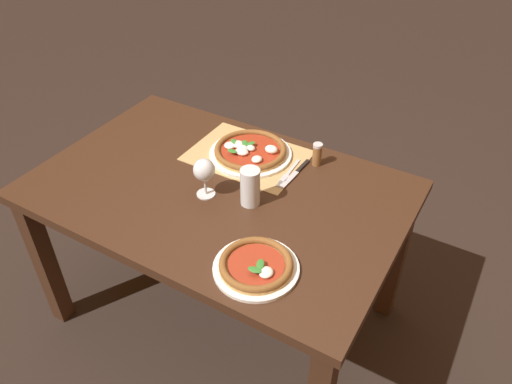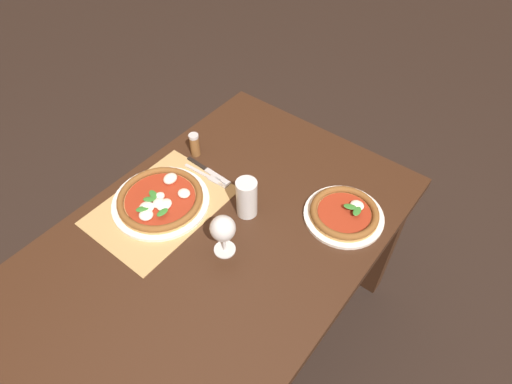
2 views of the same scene
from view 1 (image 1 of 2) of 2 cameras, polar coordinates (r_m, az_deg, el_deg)
ground_plane at (r=2.42m, az=-3.57°, el=-13.41°), size 24.00×24.00×0.00m
dining_table at (r=1.95m, az=-4.30°, el=-1.71°), size 1.39×0.91×0.74m
paper_placemat at (r=2.06m, az=-0.98°, el=4.19°), size 0.47×0.34×0.00m
pizza_near at (r=2.04m, az=-0.59°, el=4.67°), size 0.34×0.34×0.05m
pizza_far at (r=1.56m, az=0.02°, el=-8.41°), size 0.27×0.27×0.04m
wine_glass at (r=1.80m, az=-5.94°, el=2.35°), size 0.08×0.08×0.16m
pint_glass at (r=1.77m, az=-0.67°, el=0.52°), size 0.07×0.07×0.15m
fork at (r=1.95m, az=3.72°, el=2.17°), size 0.03×0.20×0.00m
knife at (r=1.95m, az=4.49°, el=2.12°), size 0.03×0.22×0.01m
pepper_shaker at (r=1.99m, az=7.00°, el=4.30°), size 0.04×0.04×0.10m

